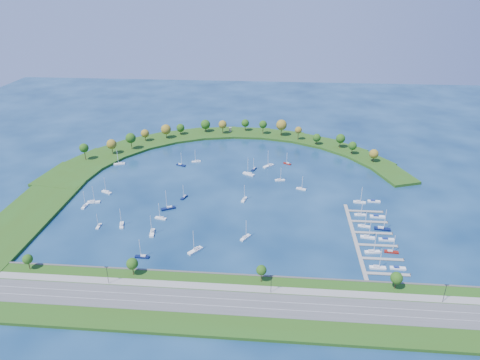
# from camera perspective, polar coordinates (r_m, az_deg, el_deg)

# --- Properties ---
(ground) EXTENTS (700.00, 700.00, 0.00)m
(ground) POSITION_cam_1_polar(r_m,az_deg,el_deg) (315.59, -0.98, -1.01)
(ground) COLOR #072242
(ground) RESTS_ON ground
(south_shoreline) EXTENTS (420.00, 43.10, 11.60)m
(south_shoreline) POSITION_cam_1_polar(r_m,az_deg,el_deg) (212.72, -4.40, -15.53)
(south_shoreline) COLOR #2C4F15
(south_shoreline) RESTS_ON ground
(breakwater) EXTENTS (286.74, 247.64, 2.00)m
(breakwater) POSITION_cam_1_polar(r_m,az_deg,el_deg) (366.02, -7.46, 2.78)
(breakwater) COLOR #2C4F15
(breakwater) RESTS_ON ground
(breakwater_trees) EXTENTS (242.21, 91.97, 15.80)m
(breakwater_trees) POSITION_cam_1_polar(r_m,az_deg,el_deg) (395.31, -2.03, 6.20)
(breakwater_trees) COLOR #382314
(breakwater_trees) RESTS_ON breakwater
(harbor_tower) EXTENTS (2.60, 2.60, 4.22)m
(harbor_tower) POSITION_cam_1_polar(r_m,az_deg,el_deg) (424.21, -1.29, 6.63)
(harbor_tower) COLOR gray
(harbor_tower) RESTS_ON breakwater
(dock_system) EXTENTS (24.28, 82.00, 1.60)m
(dock_system) POSITION_cam_1_polar(r_m,az_deg,el_deg) (266.80, 16.34, -7.38)
(dock_system) COLOR gray
(dock_system) RESTS_ON ground
(moored_boat_0) EXTENTS (8.39, 5.76, 12.10)m
(moored_boat_0) POSITION_cam_1_polar(r_m,az_deg,el_deg) (321.90, -17.06, -1.47)
(moored_boat_0) COLOR white
(moored_boat_0) RESTS_ON ground
(moored_boat_1) EXTENTS (3.93, 7.95, 11.25)m
(moored_boat_1) POSITION_cam_1_polar(r_m,az_deg,el_deg) (297.76, 0.54, -2.52)
(moored_boat_1) COLOR white
(moored_boat_1) RESTS_ON ground
(moored_boat_2) EXTENTS (2.55, 7.67, 11.11)m
(moored_boat_2) POSITION_cam_1_polar(r_m,az_deg,el_deg) (307.38, -19.64, -3.19)
(moored_boat_2) COLOR white
(moored_boat_2) RESTS_ON ground
(moored_boat_3) EXTENTS (8.92, 8.75, 14.35)m
(moored_boat_3) POSITION_cam_1_polar(r_m,az_deg,el_deg) (350.59, 3.77, 1.90)
(moored_boat_3) COLOR white
(moored_boat_3) RESTS_ON ground
(moored_boat_4) EXTENTS (9.57, 7.07, 13.98)m
(moored_boat_4) POSITION_cam_1_polar(r_m,az_deg,el_deg) (335.43, 1.16, 0.83)
(moored_boat_4) COLOR white
(moored_boat_4) RESTS_ON ground
(moored_boat_5) EXTENTS (8.26, 5.17, 11.78)m
(moored_boat_5) POSITION_cam_1_polar(r_m,az_deg,el_deg) (354.97, -7.74, 2.01)
(moored_boat_5) COLOR #0A143F
(moored_boat_5) RESTS_ON ground
(moored_boat_6) EXTENTS (9.14, 4.83, 12.93)m
(moored_boat_6) POSITION_cam_1_polar(r_m,az_deg,el_deg) (367.28, -15.52, 2.10)
(moored_boat_6) COLOR white
(moored_boat_6) RESTS_ON ground
(moored_boat_7) EXTENTS (6.80, 5.18, 10.01)m
(moored_boat_7) POSITION_cam_1_polar(r_m,az_deg,el_deg) (356.82, 6.22, 2.21)
(moored_boat_7) COLOR maroon
(moored_boat_7) RESTS_ON ground
(moored_boat_8) EXTENTS (7.41, 4.28, 10.52)m
(moored_boat_8) POSITION_cam_1_polar(r_m,az_deg,el_deg) (315.60, 8.01, -1.10)
(moored_boat_8) COLOR white
(moored_boat_8) RESTS_ON ground
(moored_boat_9) EXTENTS (7.88, 8.96, 13.77)m
(moored_boat_9) POSITION_cam_1_polar(r_m,az_deg,el_deg) (246.70, -5.88, -9.11)
(moored_boat_9) COLOR white
(moored_boat_9) RESTS_ON ground
(moored_boat_10) EXTENTS (1.78, 6.34, 9.31)m
(moored_boat_10) POSITION_cam_1_polar(r_m,az_deg,el_deg) (281.24, -18.02, -5.70)
(moored_boat_10) COLOR white
(moored_boat_10) RESTS_ON ground
(moored_boat_11) EXTENTS (4.32, 8.25, 11.68)m
(moored_boat_11) POSITION_cam_1_polar(r_m,az_deg,el_deg) (278.01, -15.24, -5.68)
(moored_boat_11) COLOR white
(moored_boat_11) RESTS_ON ground
(moored_boat_12) EXTENTS (9.69, 6.83, 14.03)m
(moored_boat_12) POSITION_cam_1_polar(r_m,az_deg,el_deg) (290.60, -9.38, -3.62)
(moored_boat_12) COLOR #0A143F
(moored_boat_12) RESTS_ON ground
(moored_boat_13) EXTENTS (4.13, 7.16, 10.15)m
(moored_boat_13) POSITION_cam_1_polar(r_m,az_deg,el_deg) (303.30, -7.33, -2.20)
(moored_boat_13) COLOR #0A143F
(moored_boat_13) RESTS_ON ground
(moored_boat_14) EXTENTS (6.11, 7.89, 11.65)m
(moored_boat_14) POSITION_cam_1_polar(r_m,az_deg,el_deg) (256.62, 0.71, -7.48)
(moored_boat_14) COLOR white
(moored_boat_14) RESTS_ON ground
(moored_boat_15) EXTENTS (7.73, 3.76, 10.95)m
(moored_boat_15) POSITION_cam_1_polar(r_m,az_deg,el_deg) (280.29, -10.34, -4.88)
(moored_boat_15) COLOR white
(moored_boat_15) RESTS_ON ground
(moored_boat_16) EXTENTS (7.64, 3.34, 10.86)m
(moored_boat_16) POSITION_cam_1_polar(r_m,az_deg,el_deg) (327.19, 5.23, 0.05)
(moored_boat_16) COLOR white
(moored_boat_16) RESTS_ON ground
(moored_boat_17) EXTENTS (3.76, 9.08, 12.95)m
(moored_boat_17) POSITION_cam_1_polar(r_m,az_deg,el_deg) (266.08, -11.43, -6.74)
(moored_boat_17) COLOR white
(moored_boat_17) RESTS_ON ground
(moored_boat_18) EXTENTS (7.83, 2.35, 11.45)m
(moored_boat_18) POSITION_cam_1_polar(r_m,az_deg,el_deg) (246.59, -12.70, -9.71)
(moored_boat_18) COLOR #0A143F
(moored_boat_18) RESTS_ON ground
(moored_boat_19) EXTENTS (8.72, 3.43, 12.47)m
(moored_boat_19) POSITION_cam_1_polar(r_m,az_deg,el_deg) (310.90, -18.63, -2.69)
(moored_boat_19) COLOR white
(moored_boat_19) RESTS_ON ground
(moored_boat_20) EXTENTS (7.64, 4.23, 10.82)m
(moored_boat_20) POSITION_cam_1_polar(r_m,az_deg,el_deg) (360.52, -5.75, 2.49)
(moored_boat_20) COLOR white
(moored_boat_20) RESTS_ON ground
(moored_boat_21) EXTENTS (4.49, 7.31, 10.41)m
(moored_boat_21) POSITION_cam_1_polar(r_m,az_deg,el_deg) (344.35, 1.84, 1.48)
(moored_boat_21) COLOR #0A143F
(moored_boat_21) RESTS_ON ground
(docked_boat_0) EXTENTS (8.49, 2.48, 12.43)m
(docked_boat_0) POSITION_cam_1_polar(r_m,az_deg,el_deg) (243.76, 17.58, -10.82)
(docked_boat_0) COLOR white
(docked_boat_0) RESTS_ON ground
(docked_boat_1) EXTENTS (8.11, 2.48, 1.64)m
(docked_boat_1) POSITION_cam_1_polar(r_m,az_deg,el_deg) (246.93, 19.95, -10.79)
(docked_boat_1) COLOR white
(docked_boat_1) RESTS_ON ground
(docked_boat_2) EXTENTS (8.91, 3.84, 12.68)m
(docked_boat_2) POSITION_cam_1_polar(r_m,az_deg,el_deg) (255.22, 16.95, -8.94)
(docked_boat_2) COLOR white
(docked_boat_2) RESTS_ON ground
(docked_boat_3) EXTENTS (7.82, 2.94, 11.23)m
(docked_boat_3) POSITION_cam_1_polar(r_m,az_deg,el_deg) (258.65, 19.21, -8.80)
(docked_boat_3) COLOR maroon
(docked_boat_3) RESTS_ON ground
(docked_boat_4) EXTENTS (8.53, 3.62, 12.15)m
(docked_boat_4) POSITION_cam_1_polar(r_m,az_deg,el_deg) (267.53, 16.36, -7.14)
(docked_boat_4) COLOR white
(docked_boat_4) RESTS_ON ground
(docked_boat_5) EXTENTS (8.82, 2.49, 1.80)m
(docked_boat_5) POSITION_cam_1_polar(r_m,az_deg,el_deg) (268.72, 18.61, -7.39)
(docked_boat_5) COLOR white
(docked_boat_5) RESTS_ON ground
(docked_boat_6) EXTENTS (7.35, 3.14, 10.46)m
(docked_boat_6) POSITION_cam_1_polar(r_m,az_deg,el_deg) (278.04, 15.92, -5.77)
(docked_boat_6) COLOR white
(docked_boat_6) RESTS_ON ground
(docked_boat_7) EXTENTS (9.72, 3.89, 13.90)m
(docked_boat_7) POSITION_cam_1_polar(r_m,az_deg,el_deg) (278.27, 18.12, -6.04)
(docked_boat_7) COLOR #0A143F
(docked_boat_7) RESTS_ON ground
(docked_boat_8) EXTENTS (7.29, 2.29, 10.61)m
(docked_boat_8) POSITION_cam_1_polar(r_m,az_deg,el_deg) (289.99, 15.45, -4.35)
(docked_boat_8) COLOR white
(docked_boat_8) RESTS_ON ground
(docked_boat_9) EXTENTS (9.26, 2.96, 1.87)m
(docked_boat_9) POSITION_cam_1_polar(r_m,az_deg,el_deg) (290.88, 17.52, -4.58)
(docked_boat_9) COLOR white
(docked_boat_9) RESTS_ON ground
(docked_boat_10) EXTENTS (8.34, 3.24, 11.95)m
(docked_boat_10) POSITION_cam_1_polar(r_m,az_deg,el_deg) (305.35, 15.38, -2.76)
(docked_boat_10) COLOR white
(docked_boat_10) RESTS_ON ground
(docked_boat_11) EXTENTS (8.39, 2.59, 1.70)m
(docked_boat_11) POSITION_cam_1_polar(r_m,az_deg,el_deg) (309.31, 17.12, -2.67)
(docked_boat_11) COLOR white
(docked_boat_11) RESTS_ON ground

